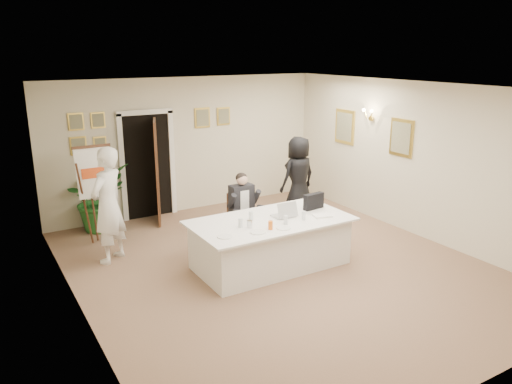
{
  "coord_description": "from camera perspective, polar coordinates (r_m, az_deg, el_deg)",
  "views": [
    {
      "loc": [
        -4.05,
        -6.1,
        3.33
      ],
      "look_at": [
        -0.05,
        0.6,
        1.1
      ],
      "focal_mm": 35.0,
      "sensor_mm": 36.0,
      "label": 1
    }
  ],
  "objects": [
    {
      "name": "floor",
      "position": [
        8.05,
        2.55,
        -8.49
      ],
      "size": [
        7.0,
        7.0,
        0.0
      ],
      "primitive_type": "plane",
      "color": "brown",
      "rests_on": "ground"
    },
    {
      "name": "ceiling",
      "position": [
        7.34,
        2.82,
        11.82
      ],
      "size": [
        6.0,
        7.0,
        0.02
      ],
      "primitive_type": "cube",
      "color": "white",
      "rests_on": "wall_back"
    },
    {
      "name": "wall_back",
      "position": [
        10.6,
        -7.85,
        5.34
      ],
      "size": [
        6.0,
        0.1,
        2.8
      ],
      "primitive_type": "cube",
      "color": "beige",
      "rests_on": "floor"
    },
    {
      "name": "wall_front",
      "position": [
        5.19,
        24.68,
        -7.42
      ],
      "size": [
        6.0,
        0.1,
        2.8
      ],
      "primitive_type": "cube",
      "color": "beige",
      "rests_on": "floor"
    },
    {
      "name": "wall_left",
      "position": [
        6.48,
        -20.06,
        -2.35
      ],
      "size": [
        0.1,
        7.0,
        2.8
      ],
      "primitive_type": "cube",
      "color": "beige",
      "rests_on": "floor"
    },
    {
      "name": "wall_right",
      "position": [
        9.52,
        17.95,
        3.51
      ],
      "size": [
        0.1,
        7.0,
        2.8
      ],
      "primitive_type": "cube",
      "color": "beige",
      "rests_on": "floor"
    },
    {
      "name": "doorway",
      "position": [
        10.2,
        -11.93,
        2.68
      ],
      "size": [
        1.14,
        0.86,
        2.2
      ],
      "color": "black",
      "rests_on": "floor"
    },
    {
      "name": "pictures_back_wall",
      "position": [
        10.22,
        -12.03,
        7.31
      ],
      "size": [
        3.4,
        0.06,
        0.8
      ],
      "primitive_type": null,
      "color": "#DFBC4C",
      "rests_on": "wall_back"
    },
    {
      "name": "pictures_right_wall",
      "position": [
        10.25,
        12.99,
        6.71
      ],
      "size": [
        0.06,
        2.2,
        0.8
      ],
      "primitive_type": null,
      "color": "#DFBC4C",
      "rests_on": "wall_right"
    },
    {
      "name": "wall_sconce",
      "position": [
        10.16,
        12.82,
        8.64
      ],
      "size": [
        0.2,
        0.3,
        0.24
      ],
      "primitive_type": null,
      "color": "gold",
      "rests_on": "wall_right"
    },
    {
      "name": "conference_table",
      "position": [
        7.92,
        1.66,
        -5.79
      ],
      "size": [
        2.5,
        1.34,
        0.78
      ],
      "color": "silver",
      "rests_on": "floor"
    },
    {
      "name": "seated_man",
      "position": [
        8.7,
        -1.5,
        -1.93
      ],
      "size": [
        0.66,
        0.69,
        1.31
      ],
      "primitive_type": null,
      "rotation": [
        0.0,
        0.0,
        -0.18
      ],
      "color": "black",
      "rests_on": "floor"
    },
    {
      "name": "flip_chart",
      "position": [
        9.14,
        -17.87,
        -0.85
      ],
      "size": [
        0.61,
        0.39,
        1.74
      ],
      "color": "#382512",
      "rests_on": "floor"
    },
    {
      "name": "standing_man",
      "position": [
        8.27,
        -16.55,
        -1.48
      ],
      "size": [
        0.82,
        0.78,
        1.88
      ],
      "primitive_type": "imported",
      "rotation": [
        0.0,
        0.0,
        3.82
      ],
      "color": "white",
      "rests_on": "floor"
    },
    {
      "name": "standing_woman",
      "position": [
        10.3,
        4.87,
        1.83
      ],
      "size": [
        0.86,
        0.61,
        1.64
      ],
      "primitive_type": "imported",
      "rotation": [
        0.0,
        0.0,
        3.26
      ],
      "color": "black",
      "rests_on": "floor"
    },
    {
      "name": "potted_palm",
      "position": [
        9.89,
        -17.64,
        -0.69
      ],
      "size": [
        1.48,
        1.46,
        1.24
      ],
      "primitive_type": "imported",
      "rotation": [
        0.0,
        0.0,
        0.67
      ],
      "color": "#216324",
      "rests_on": "floor"
    },
    {
      "name": "laptop",
      "position": [
        7.91,
        3.12,
        -1.82
      ],
      "size": [
        0.35,
        0.37,
        0.28
      ],
      "primitive_type": null,
      "rotation": [
        0.0,
        0.0,
        -0.02
      ],
      "color": "#B7BABC",
      "rests_on": "conference_table"
    },
    {
      "name": "laptop_bag",
      "position": [
        8.32,
        6.6,
        -1.05
      ],
      "size": [
        0.39,
        0.15,
        0.26
      ],
      "primitive_type": "cube",
      "rotation": [
        0.0,
        0.0,
        0.11
      ],
      "color": "black",
      "rests_on": "conference_table"
    },
    {
      "name": "paper_stack",
      "position": [
        8.0,
        7.59,
        -2.69
      ],
      "size": [
        0.32,
        0.26,
        0.03
      ],
      "primitive_type": "cube",
      "rotation": [
        0.0,
        0.0,
        -0.27
      ],
      "color": "white",
      "rests_on": "conference_table"
    },
    {
      "name": "plate_left",
      "position": [
        7.09,
        -3.6,
        -5.11
      ],
      "size": [
        0.25,
        0.25,
        0.01
      ],
      "primitive_type": "cylinder",
      "rotation": [
        0.0,
        0.0,
        -0.17
      ],
      "color": "white",
      "rests_on": "conference_table"
    },
    {
      "name": "plate_mid",
      "position": [
        7.25,
        0.2,
        -4.59
      ],
      "size": [
        0.3,
        0.3,
        0.01
      ],
      "primitive_type": "cylinder",
      "rotation": [
        0.0,
        0.0,
        0.34
      ],
      "color": "white",
      "rests_on": "conference_table"
    },
    {
      "name": "plate_near",
      "position": [
        7.43,
        3.16,
        -4.11
      ],
      "size": [
        0.25,
        0.25,
        0.01
      ],
      "primitive_type": "cylinder",
      "rotation": [
        0.0,
        0.0,
        0.15
      ],
      "color": "white",
      "rests_on": "conference_table"
    },
    {
      "name": "glass_a",
      "position": [
        7.44,
        -1.79,
        -3.55
      ],
      "size": [
        0.07,
        0.07,
        0.14
      ],
      "primitive_type": "cylinder",
      "rotation": [
        0.0,
        0.0,
        0.04
      ],
      "color": "silver",
      "rests_on": "conference_table"
    },
    {
      "name": "glass_b",
      "position": [
        7.56,
        3.41,
        -3.24
      ],
      "size": [
        0.08,
        0.08,
        0.14
      ],
      "primitive_type": "cylinder",
      "rotation": [
        0.0,
        0.0,
        0.22
      ],
      "color": "silver",
      "rests_on": "conference_table"
    },
    {
      "name": "glass_c",
      "position": [
        7.79,
        5.47,
        -2.71
      ],
      "size": [
        0.08,
        0.08,
        0.14
      ],
      "primitive_type": "cylinder",
      "rotation": [
        0.0,
        0.0,
        -0.31
      ],
      "color": "silver",
      "rests_on": "conference_table"
    },
    {
      "name": "glass_d",
      "position": [
        7.74,
        -0.58,
        -2.74
      ],
      "size": [
        0.07,
        0.07,
        0.14
      ],
      "primitive_type": "cylinder",
      "rotation": [
        0.0,
        0.0,
        0.01
      ],
      "color": "silver",
      "rests_on": "conference_table"
    },
    {
      "name": "oj_glass",
      "position": [
        7.36,
        1.67,
        -3.82
      ],
      "size": [
        0.09,
        0.09,
        0.13
      ],
      "primitive_type": "cylinder",
      "rotation": [
        0.0,
        0.0,
        0.32
      ],
      "color": "orange",
      "rests_on": "conference_table"
    },
    {
      "name": "steel_jug",
      "position": [
        7.43,
        -0.73,
        -3.69
      ],
      "size": [
        0.11,
        0.11,
        0.11
      ],
      "primitive_type": "cylinder",
      "rotation": [
        0.0,
        0.0,
        -0.31
      ],
      "color": "silver",
      "rests_on": "conference_table"
    }
  ]
}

